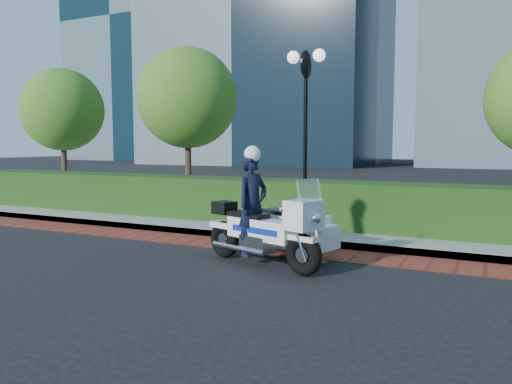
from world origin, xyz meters
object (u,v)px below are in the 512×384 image
at_px(tree_a, 62,110).
at_px(lamppost, 306,106).
at_px(police_motorcycle, 271,222).
at_px(tree_b, 187,98).

bearing_deg(tree_a, lamppost, -7.41).
xyz_separation_m(tree_a, police_motorcycle, (11.15, -5.96, -2.56)).
bearing_deg(tree_b, lamppost, -16.11).
relative_size(lamppost, tree_b, 0.86).
height_order(tree_a, tree_b, tree_b).
height_order(lamppost, police_motorcycle, lamppost).
bearing_deg(police_motorcycle, lamppost, 121.94).
height_order(lamppost, tree_a, tree_a).
bearing_deg(lamppost, tree_a, 172.59).
distance_m(tree_b, police_motorcycle, 8.67).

